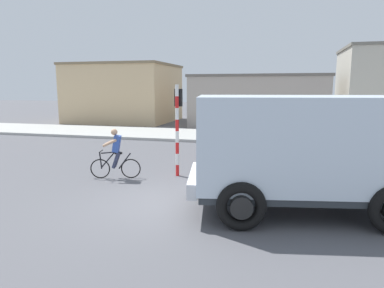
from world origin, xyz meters
TOP-DOWN VIEW (x-y plane):
  - ground_plane at (0.00, 0.00)m, footprint 120.00×120.00m
  - sidewalk_far at (0.00, 12.56)m, footprint 80.00×5.00m
  - truck_foreground at (3.55, 0.05)m, footprint 5.77×3.54m
  - cyclist at (-2.45, 1.85)m, footprint 1.68×0.62m
  - traffic_light_pole at (-0.50, 2.80)m, footprint 0.24×0.43m
  - car_white_mid at (2.92, 6.69)m, footprint 4.21×2.33m
  - building_corner_left at (-10.90, 20.57)m, footprint 8.77×7.92m
  - building_mid_block at (1.16, 19.21)m, footprint 10.43×5.42m

SIDE VIEW (x-z plane):
  - ground_plane at x=0.00m, z-range 0.00..0.00m
  - sidewalk_far at x=0.00m, z-range 0.00..0.16m
  - car_white_mid at x=2.92m, z-range 0.02..1.62m
  - cyclist at x=-2.45m, z-range 0.00..1.72m
  - truck_foreground at x=3.55m, z-range 0.22..3.12m
  - building_mid_block at x=1.16m, z-range 0.00..4.05m
  - traffic_light_pole at x=-0.50m, z-range 0.47..3.67m
  - building_corner_left at x=-10.90m, z-range 0.00..5.12m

